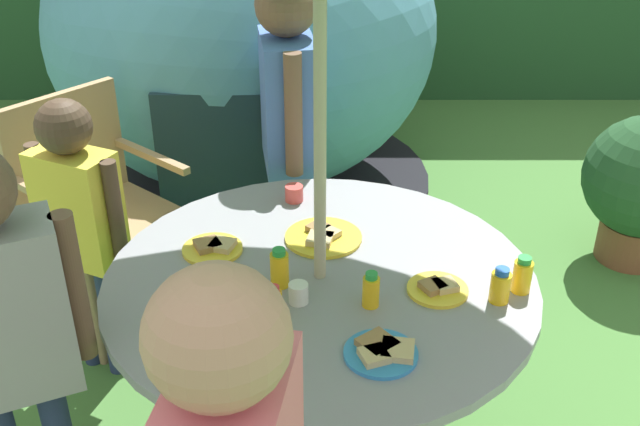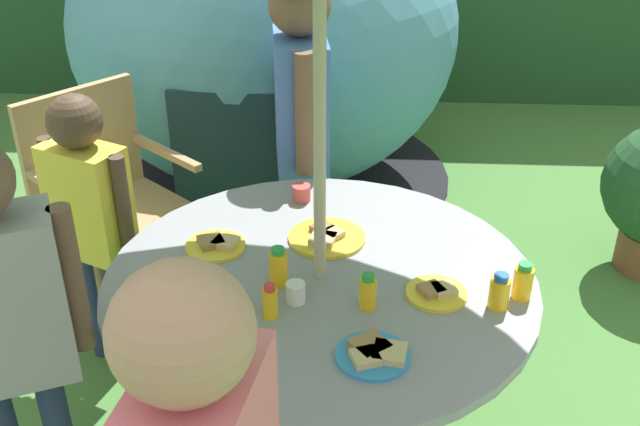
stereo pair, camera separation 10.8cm
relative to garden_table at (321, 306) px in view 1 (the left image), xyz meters
The scene contains 18 objects.
garden_table is the anchor object (origin of this frame).
wooden_chair 1.24m from the garden_table, 139.51° to the left, with size 0.71×0.72×0.95m.
dome_tent 2.15m from the garden_table, 101.36° to the left, with size 2.17×2.17×1.73m.
child_in_blue_shirt 0.98m from the garden_table, 97.86° to the left, with size 0.25×0.47×1.41m.
child_in_yellow_shirt 0.95m from the garden_table, 154.94° to the left, with size 0.35×0.27×1.12m.
child_in_grey_shirt 0.93m from the garden_table, 156.09° to the right, with size 0.41×0.31×1.30m.
snack_bowl 0.41m from the garden_table, 142.75° to the right, with size 0.15×0.15×0.08m.
plate_back_edge 0.25m from the garden_table, 87.31° to the left, with size 0.26×0.26×0.03m.
plate_mid_left 0.38m from the garden_table, 13.28° to the right, with size 0.18×0.18×0.03m.
plate_front_edge 0.39m from the garden_table, 157.32° to the left, with size 0.20×0.20×0.03m.
plate_center_back 0.43m from the garden_table, 66.28° to the right, with size 0.20×0.20×0.03m.
juice_bottle_near_left 0.27m from the garden_table, 45.96° to the right, with size 0.05×0.05×0.11m.
juice_bottle_near_right 0.29m from the garden_table, 121.17° to the right, with size 0.04×0.04×0.11m.
juice_bottle_far_left 0.62m from the garden_table, ahead, with size 0.06×0.06×0.12m.
juice_bottle_far_right 0.22m from the garden_table, 157.55° to the right, with size 0.06×0.06×0.13m.
juice_bottle_center_front 0.56m from the garden_table, 13.85° to the right, with size 0.06×0.06×0.11m.
cup_near 0.21m from the garden_table, 114.81° to the right, with size 0.06×0.06×0.06m, color white.
cup_far 0.51m from the garden_table, 100.91° to the left, with size 0.07×0.07×0.06m, color #E04C47.
Camera 1 is at (-0.00, -1.90, 1.99)m, focal length 41.91 mm.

